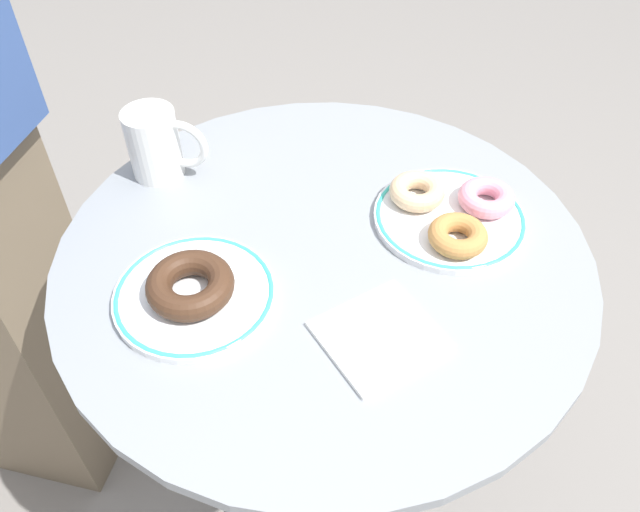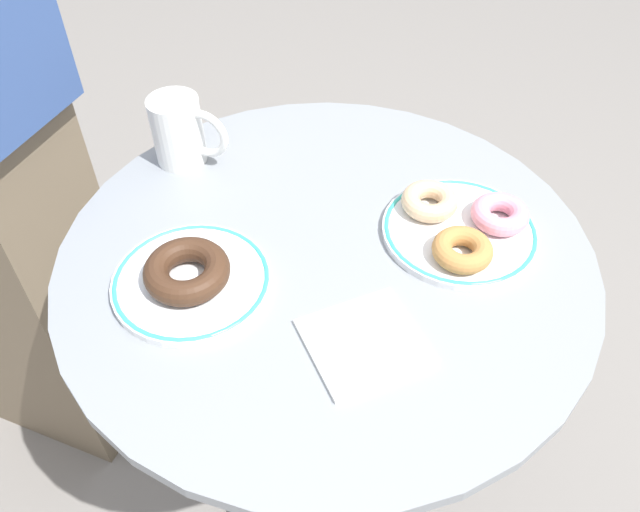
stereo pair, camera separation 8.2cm
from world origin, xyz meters
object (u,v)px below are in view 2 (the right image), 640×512
plate_right (459,231)px  paper_napkin (364,342)px  donut_pink_frosted (500,214)px  coffee_mug (180,131)px  plate_left (192,281)px  donut_chocolate (187,271)px  donut_glazed (429,201)px  cafe_table (325,361)px  donut_old_fashioned (462,250)px

plate_right → paper_napkin: plate_right is taller
donut_pink_frosted → coffee_mug: (-0.36, 0.31, 0.03)m
plate_left → paper_napkin: (0.16, -0.16, -0.00)m
donut_pink_frosted → donut_chocolate: bearing=172.9°
coffee_mug → plate_left: bearing=-101.7°
plate_left → paper_napkin: 0.23m
donut_chocolate → paper_napkin: bearing=-44.3°
donut_glazed → paper_napkin: 0.25m
plate_left → donut_glazed: 0.34m
cafe_table → paper_napkin: paper_napkin is taller
paper_napkin → coffee_mug: size_ratio=1.24×
plate_left → donut_pink_frosted: donut_pink_frosted is taller
plate_left → donut_pink_frosted: (0.41, -0.05, 0.02)m
plate_right → donut_chocolate: (-0.36, 0.04, 0.02)m
plate_left → donut_pink_frosted: bearing=-7.4°
coffee_mug → donut_chocolate: bearing=-102.3°
cafe_table → donut_pink_frosted: 0.37m
plate_left → cafe_table: bearing=-2.3°
plate_right → donut_old_fashioned: bearing=-119.7°
donut_pink_frosted → paper_napkin: size_ratio=0.60×
plate_right → donut_old_fashioned: donut_old_fashioned is taller
donut_old_fashioned → plate_right: bearing=60.3°
donut_pink_frosted → donut_glazed: 0.10m
plate_right → donut_chocolate: bearing=173.1°
cafe_table → donut_chocolate: (-0.18, 0.01, 0.28)m
paper_napkin → donut_chocolate: bearing=135.7°
cafe_table → donut_glazed: bearing=4.5°
plate_right → donut_old_fashioned: (-0.03, -0.05, 0.02)m
donut_glazed → cafe_table: bearing=-175.5°
cafe_table → paper_napkin: size_ratio=5.81×
plate_right → donut_pink_frosted: donut_pink_frosted is taller
plate_right → donut_glazed: bearing=112.2°
plate_left → donut_old_fashioned: bearing=-15.7°
cafe_table → coffee_mug: coffee_mug is taller
donut_pink_frosted → plate_right: bearing=171.7°
plate_left → donut_chocolate: (-0.00, -0.00, 0.02)m
plate_right → donut_glazed: 0.06m
cafe_table → donut_old_fashioned: 0.33m
donut_old_fashioned → paper_napkin: donut_old_fashioned is taller
plate_right → coffee_mug: size_ratio=2.01×
plate_left → donut_glazed: (0.34, 0.01, 0.02)m
cafe_table → plate_right: size_ratio=3.58×
donut_old_fashioned → paper_napkin: 0.18m
cafe_table → plate_right: (0.18, -0.04, 0.26)m
cafe_table → plate_left: plate_left is taller
plate_left → plate_right: bearing=-7.2°
cafe_table → donut_old_fashioned: donut_old_fashioned is taller
donut_chocolate → paper_napkin: donut_chocolate is taller
donut_chocolate → donut_glazed: (0.34, 0.01, -0.00)m
plate_right → donut_pink_frosted: bearing=-8.3°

